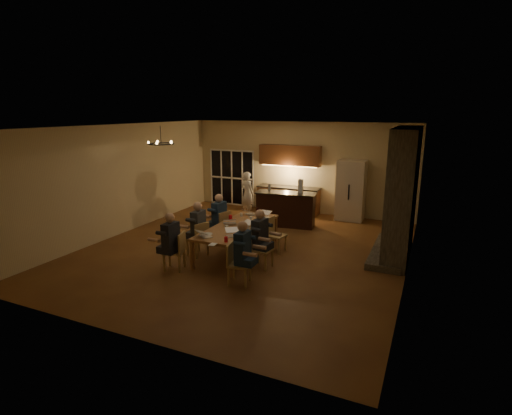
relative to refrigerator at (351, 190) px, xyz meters
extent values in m
plane|color=brown|center=(-1.90, -4.15, -1.00)|extent=(9.00, 9.00, 0.00)
cube|color=tan|center=(-1.90, 0.37, 0.60)|extent=(8.00, 0.04, 3.20)
cube|color=tan|center=(-5.92, -4.15, 0.60)|extent=(0.04, 9.00, 3.20)
cube|color=tan|center=(2.12, -4.15, 0.60)|extent=(0.04, 9.00, 3.20)
cube|color=white|center=(-1.90, -4.15, 2.22)|extent=(8.00, 9.00, 0.04)
cube|color=black|center=(-4.60, 0.32, 0.05)|extent=(1.86, 0.08, 2.10)
cube|color=#635B4E|center=(1.80, -2.95, 0.60)|extent=(0.58, 2.50, 3.20)
cube|color=beige|center=(0.00, 0.00, 0.00)|extent=(0.90, 0.68, 2.00)
cube|color=#AD7A45|center=(-1.93, -4.47, -0.62)|extent=(1.10, 2.84, 0.75)
cube|color=black|center=(-1.71, -1.57, -0.46)|extent=(1.96, 0.93, 1.08)
imported|color=silver|center=(-3.32, -1.00, -0.22)|extent=(0.67, 0.57, 1.56)
torus|color=black|center=(-3.98, -4.72, 1.75)|extent=(0.66, 0.66, 0.03)
cylinder|color=silver|center=(-2.04, -4.87, -0.20)|extent=(0.09, 0.09, 0.10)
cylinder|color=silver|center=(-1.84, -3.89, -0.20)|extent=(0.08, 0.08, 0.10)
cylinder|color=silver|center=(-2.26, -3.63, -0.20)|extent=(0.07, 0.07, 0.10)
cylinder|color=red|center=(-1.60, -5.72, -0.19)|extent=(0.08, 0.08, 0.12)
cylinder|color=red|center=(-2.38, -4.03, -0.19)|extent=(0.09, 0.09, 0.12)
cylinder|color=#B2B2B7|center=(-1.89, -5.10, -0.19)|extent=(0.07, 0.07, 0.12)
cylinder|color=#3F0F0C|center=(-2.05, -3.00, -0.19)|extent=(0.07, 0.07, 0.12)
cylinder|color=#B2B2B7|center=(-1.50, -4.10, -0.19)|extent=(0.06, 0.06, 0.12)
cylinder|color=silver|center=(-1.60, -5.05, -0.24)|extent=(0.25, 0.25, 0.02)
cylinder|color=silver|center=(-2.27, -5.43, -0.24)|extent=(0.27, 0.27, 0.02)
cylinder|color=silver|center=(-1.52, -3.75, -0.24)|extent=(0.23, 0.23, 0.02)
cube|color=white|center=(-1.78, -6.00, -0.24)|extent=(0.16, 0.21, 0.01)
cylinder|color=#99999E|center=(-2.26, -1.60, 0.20)|extent=(0.08, 0.08, 0.24)
cube|color=silver|center=(-1.27, -1.48, 0.30)|extent=(0.15, 0.15, 0.44)
camera|label=1|loc=(2.45, -13.10, 2.61)|focal=28.00mm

